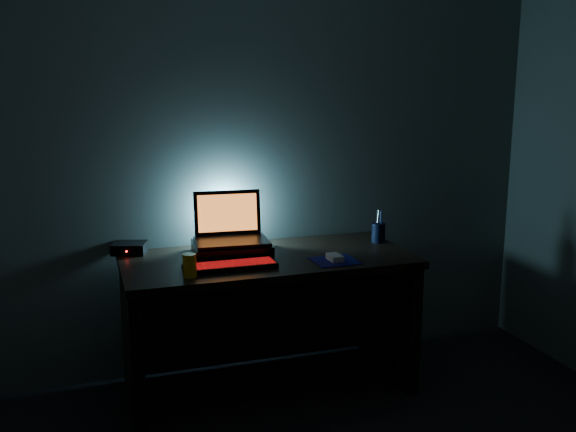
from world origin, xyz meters
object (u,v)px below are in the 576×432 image
(mouse, at_px, (335,257))
(router, at_px, (130,248))
(laptop, at_px, (230,230))
(pen_cup, at_px, (378,233))
(keyboard, at_px, (230,266))
(juice_glass, at_px, (190,265))

(mouse, height_order, router, router)
(laptop, xyz_separation_m, pen_cup, (0.84, -0.06, -0.07))
(keyboard, bearing_deg, juice_glass, -160.95)
(laptop, relative_size, pen_cup, 3.64)
(keyboard, distance_m, router, 0.63)
(keyboard, xyz_separation_m, mouse, (0.53, -0.04, 0.01))
(laptop, distance_m, pen_cup, 0.85)
(laptop, height_order, juice_glass, laptop)
(laptop, bearing_deg, keyboard, -98.60)
(laptop, relative_size, mouse, 3.95)
(laptop, distance_m, keyboard, 0.34)
(keyboard, distance_m, mouse, 0.54)
(keyboard, xyz_separation_m, router, (-0.44, 0.45, 0.01))
(pen_cup, bearing_deg, laptop, 175.86)
(keyboard, bearing_deg, mouse, -3.61)
(keyboard, height_order, mouse, mouse)
(pen_cup, height_order, router, pen_cup)
(mouse, xyz_separation_m, juice_glass, (-0.74, -0.03, 0.04))
(keyboard, bearing_deg, router, 135.01)
(laptop, bearing_deg, mouse, -32.51)
(mouse, xyz_separation_m, router, (-0.98, 0.48, 0.01))
(laptop, distance_m, juice_glass, 0.48)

